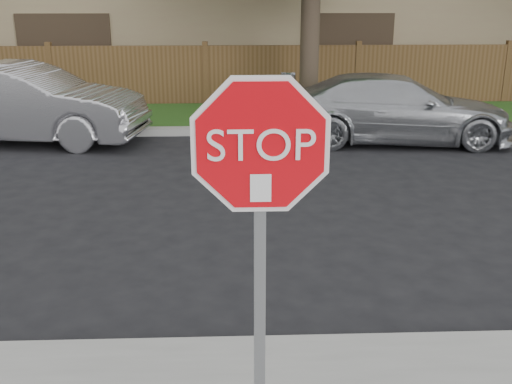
{
  "coord_description": "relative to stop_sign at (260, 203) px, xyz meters",
  "views": [
    {
      "loc": [
        0.7,
        -4.47,
        2.89
      ],
      "look_at": [
        0.84,
        -0.9,
        1.7
      ],
      "focal_mm": 42.0,
      "sensor_mm": 36.0,
      "label": 1
    }
  ],
  "objects": [
    {
      "name": "stop_sign",
      "position": [
        0.0,
        0.0,
        0.0
      ],
      "size": [
        1.01,
        0.13,
        2.55
      ],
      "color": "gray",
      "rests_on": "sidewalk_near"
    },
    {
      "name": "far_curb",
      "position": [
        -0.84,
        9.63,
        -1.75
      ],
      "size": [
        70.0,
        0.3,
        0.15
      ],
      "primitive_type": "cube",
      "color": "gray",
      "rests_on": "ground"
    },
    {
      "name": "fence",
      "position": [
        -0.84,
        12.88,
        -1.03
      ],
      "size": [
        70.0,
        0.12,
        1.6
      ],
      "primitive_type": "cube",
      "color": "#4E351B",
      "rests_on": "ground"
    },
    {
      "name": "ground",
      "position": [
        -0.84,
        1.48,
        -1.83
      ],
      "size": [
        90.0,
        90.0,
        0.0
      ],
      "primitive_type": "plane",
      "color": "black",
      "rests_on": "ground"
    },
    {
      "name": "sedan_right",
      "position": [
        3.12,
        8.84,
        -1.16
      ],
      "size": [
        4.8,
        2.31,
        1.35
      ],
      "primitive_type": "imported",
      "rotation": [
        0.0,
        0.0,
        1.48
      ],
      "color": "#B7BABF",
      "rests_on": "ground"
    },
    {
      "name": "grass_strip",
      "position": [
        -0.84,
        11.28,
        -1.77
      ],
      "size": [
        70.0,
        3.0,
        0.12
      ],
      "primitive_type": "cube",
      "color": "#1E4714",
      "rests_on": "ground"
    },
    {
      "name": "sedan_left",
      "position": [
        -4.32,
        9.08,
        -1.04
      ],
      "size": [
        4.98,
        2.37,
        1.58
      ],
      "primitive_type": "imported",
      "rotation": [
        0.0,
        0.0,
        1.42
      ],
      "color": "#B8B7BC",
      "rests_on": "ground"
    }
  ]
}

